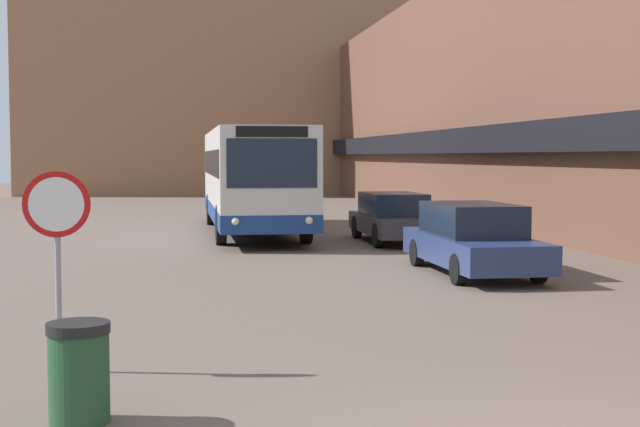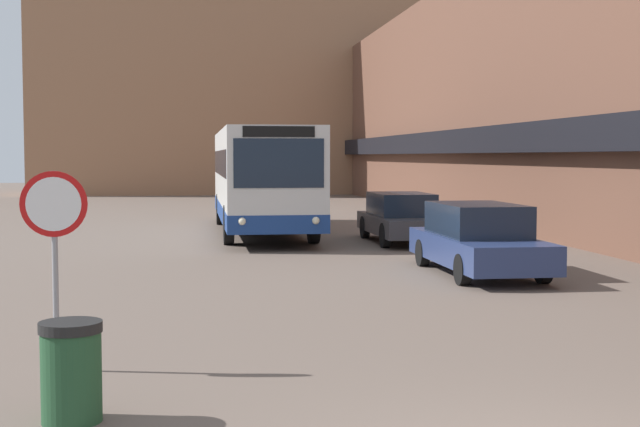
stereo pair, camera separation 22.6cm
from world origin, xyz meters
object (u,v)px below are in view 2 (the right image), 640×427
Objects in this scene: city_bus at (261,177)px; parked_car_middle at (401,217)px; stop_sign at (54,226)px; parked_car_front at (478,239)px; trash_bin at (71,371)px.

parked_car_middle is at bearing -45.16° from city_bus.
stop_sign is at bearing -117.48° from parked_car_middle.
city_bus is 18.65m from stop_sign.
parked_car_front is 6.98m from parked_car_middle.
parked_car_front reaches higher than parked_car_middle.
stop_sign reaches higher than trash_bin.
city_bus reaches higher than parked_car_front.
stop_sign is 2.44m from trash_bin.
parked_car_middle is 4.85× the size of trash_bin.
parked_car_front is at bearing 44.89° from stop_sign.
stop_sign is (-3.78, -18.27, -0.12)m from city_bus.
parked_car_middle reaches higher than trash_bin.
parked_car_front is 1.06× the size of parked_car_middle.
trash_bin is (0.44, -2.08, -1.20)m from stop_sign.
stop_sign is at bearing -101.68° from city_bus.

